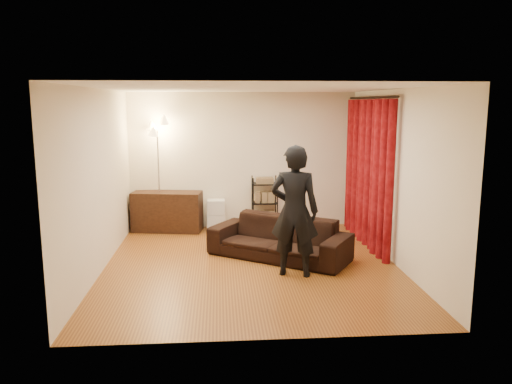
{
  "coord_description": "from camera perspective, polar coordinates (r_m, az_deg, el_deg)",
  "views": [
    {
      "loc": [
        -0.48,
        -7.43,
        2.49
      ],
      "look_at": [
        0.1,
        0.3,
        1.1
      ],
      "focal_mm": 35.0,
      "sensor_mm": 36.0,
      "label": 1
    }
  ],
  "objects": [
    {
      "name": "curtain",
      "position": [
        9.03,
        12.56,
        2.19
      ],
      "size": [
        0.22,
        2.65,
        2.55
      ],
      "primitive_type": null,
      "color": "maroon",
      "rests_on": "ground"
    },
    {
      "name": "wall_right",
      "position": [
        8.0,
        15.72,
        1.59
      ],
      "size": [
        0.0,
        5.0,
        5.0
      ],
      "primitive_type": "plane",
      "rotation": [
        1.57,
        0.0,
        -1.57
      ],
      "color": "beige",
      "rests_on": "ground"
    },
    {
      "name": "media_cabinet",
      "position": [
        9.94,
        -10.1,
        -2.2
      ],
      "size": [
        1.39,
        0.69,
        0.78
      ],
      "primitive_type": "cube",
      "rotation": [
        0.0,
        0.0,
        -0.15
      ],
      "color": "black",
      "rests_on": "ground"
    },
    {
      "name": "wall_back",
      "position": [
        10.01,
        -1.52,
        3.62
      ],
      "size": [
        5.0,
        0.0,
        5.0
      ],
      "primitive_type": "plane",
      "rotation": [
        1.57,
        0.0,
        0.0
      ],
      "color": "beige",
      "rests_on": "ground"
    },
    {
      "name": "wall_left",
      "position": [
        7.73,
        -17.49,
        1.2
      ],
      "size": [
        0.0,
        5.0,
        5.0
      ],
      "primitive_type": "plane",
      "rotation": [
        1.57,
        0.0,
        1.57
      ],
      "color": "beige",
      "rests_on": "ground"
    },
    {
      "name": "person",
      "position": [
        7.19,
        4.42,
        -2.19
      ],
      "size": [
        0.79,
        0.62,
        1.91
      ],
      "primitive_type": "imported",
      "rotation": [
        0.0,
        0.0,
        2.88
      ],
      "color": "black",
      "rests_on": "ground"
    },
    {
      "name": "wall_front",
      "position": [
        5.09,
        1.25,
        -2.8
      ],
      "size": [
        5.0,
        0.0,
        5.0
      ],
      "primitive_type": "plane",
      "rotation": [
        -1.57,
        0.0,
        0.0
      ],
      "color": "beige",
      "rests_on": "ground"
    },
    {
      "name": "curtain_rod",
      "position": [
        8.95,
        13.01,
        10.48
      ],
      "size": [
        0.04,
        2.65,
        0.04
      ],
      "primitive_type": "cylinder",
      "rotation": [
        1.57,
        0.0,
        0.0
      ],
      "color": "black",
      "rests_on": "wall_right"
    },
    {
      "name": "floor_lamp",
      "position": [
        9.83,
        -11.07,
        1.83
      ],
      "size": [
        0.45,
        0.45,
        2.19
      ],
      "primitive_type": null,
      "rotation": [
        0.0,
        0.0,
        -0.15
      ],
      "color": "silver",
      "rests_on": "ground"
    },
    {
      "name": "ceiling",
      "position": [
        7.45,
        -0.61,
        11.77
      ],
      "size": [
        5.0,
        5.0,
        0.0
      ],
      "primitive_type": "plane",
      "rotation": [
        3.14,
        0.0,
        0.0
      ],
      "color": "white",
      "rests_on": "ground"
    },
    {
      "name": "wire_shelf",
      "position": [
        9.95,
        0.99,
        -1.23
      ],
      "size": [
        0.56,
        0.46,
        1.05
      ],
      "primitive_type": null,
      "rotation": [
        0.0,
        0.0,
        -0.31
      ],
      "color": "black",
      "rests_on": "ground"
    },
    {
      "name": "storage_boxes",
      "position": [
        9.99,
        -4.62,
        -2.56
      ],
      "size": [
        0.36,
        0.29,
        0.59
      ],
      "primitive_type": null,
      "rotation": [
        0.0,
        0.0,
        0.02
      ],
      "color": "beige",
      "rests_on": "ground"
    },
    {
      "name": "floor",
      "position": [
        7.85,
        -0.57,
        -8.32
      ],
      "size": [
        5.0,
        5.0,
        0.0
      ],
      "primitive_type": "plane",
      "color": "brown",
      "rests_on": "ground"
    },
    {
      "name": "sofa",
      "position": [
        8.12,
        2.66,
        -5.28
      ],
      "size": [
        2.37,
        1.98,
        0.66
      ],
      "primitive_type": "imported",
      "rotation": [
        0.0,
        0.0,
        -0.58
      ],
      "color": "black",
      "rests_on": "ground"
    }
  ]
}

